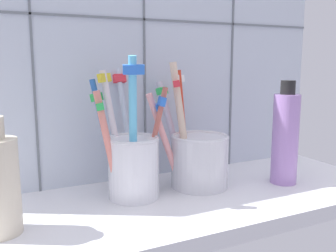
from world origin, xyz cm
name	(u,v)px	position (x,y,z in cm)	size (l,w,h in cm)	color
counter_slab	(178,205)	(0.00, 0.00, 1.00)	(64.00, 22.00, 2.00)	silver
tile_wall_back	(142,44)	(0.00, 12.00, 22.50)	(64.00, 2.20, 45.00)	silver
toothbrush_cup_left	(132,160)	(-5.25, 3.13, 7.10)	(10.21, 12.18, 18.70)	white
toothbrush_cup_right	(197,156)	(4.80, 3.17, 6.46)	(11.59, 11.36, 17.93)	silver
soap_bottle	(285,137)	(17.26, -1.18, 8.96)	(3.83, 3.83, 15.25)	#AE82CC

